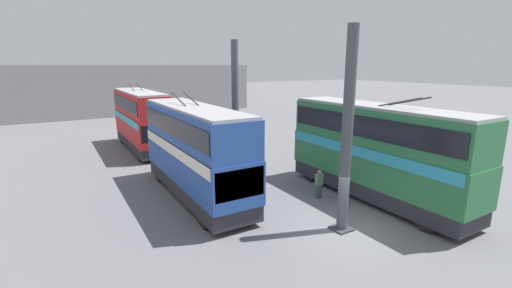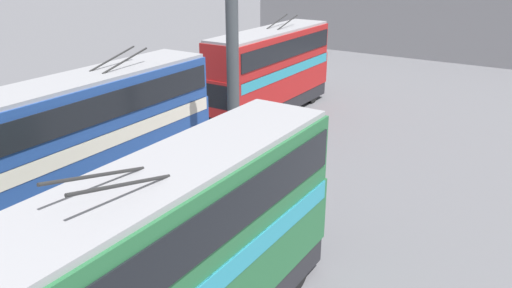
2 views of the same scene
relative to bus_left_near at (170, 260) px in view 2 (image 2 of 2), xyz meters
The scene contains 8 objects.
depot_back_wall 39.28m from the bus_left_near, ahead, with size 0.50×36.00×7.11m.
support_column_far 9.32m from the bus_left_near, 26.26° to the left, with size 0.84×0.84×8.70m.
bus_left_near is the anchor object (origin of this frame).
bus_right_mid 9.65m from the bus_left_near, 57.75° to the left, with size 10.30×2.54×5.63m.
bus_right_far 19.63m from the bus_left_near, 24.58° to the left, with size 10.14×2.54×5.63m.
person_by_right_row 7.63m from the bus_left_near, 55.97° to the left, with size 0.44×0.48×1.57m.
person_by_left_row 3.59m from the bus_left_near, 58.26° to the left, with size 0.27×0.43×1.60m.
oil_drum 11.07m from the bus_left_near, 28.39° to the left, with size 0.64×0.64×0.89m.
Camera 2 is at (-4.72, -10.68, 9.27)m, focal length 35.00 mm.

